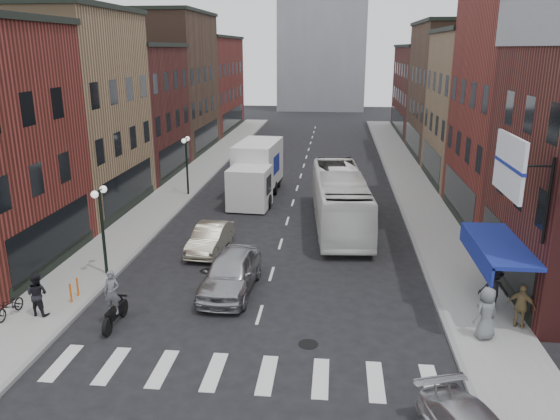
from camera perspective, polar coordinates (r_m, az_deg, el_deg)
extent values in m
plane|color=black|center=(20.67, -2.56, -12.15)|extent=(160.00, 160.00, 0.00)
cube|color=gray|center=(42.63, -9.58, 2.99)|extent=(3.00, 74.00, 0.15)
cube|color=gray|center=(41.51, 13.70, 2.38)|extent=(3.00, 74.00, 0.15)
cube|color=gray|center=(42.28, -7.61, 2.86)|extent=(0.20, 74.00, 0.16)
cube|color=gray|center=(41.35, 11.63, 2.35)|extent=(0.20, 74.00, 0.16)
cube|color=silver|center=(18.13, -4.00, -16.68)|extent=(12.00, 2.20, 0.01)
cube|color=black|center=(27.12, -22.58, -2.63)|extent=(0.08, 7.20, 2.20)
cube|color=#8F724F|center=(36.74, -23.35, 9.12)|extent=(10.00, 10.00, 12.00)
cube|color=black|center=(35.38, -15.46, 2.36)|extent=(0.08, 8.00, 2.20)
cube|color=black|center=(36.59, -24.50, 18.67)|extent=(10.30, 10.20, 0.30)
cube|color=#4B1B1A|center=(45.79, -17.20, 9.69)|extent=(10.00, 10.00, 10.00)
cube|color=black|center=(44.61, -10.89, 5.53)|extent=(0.08, 8.00, 2.20)
cube|color=black|center=(45.52, -17.77, 16.12)|extent=(10.30, 10.20, 0.30)
cube|color=#4B3325|center=(55.92, -12.93, 12.67)|extent=(10.00, 12.00, 13.00)
cube|color=black|center=(55.07, -7.64, 7.75)|extent=(0.08, 9.60, 2.20)
cube|color=black|center=(55.91, -13.39, 19.48)|extent=(10.30, 12.20, 0.30)
cube|color=maroon|center=(69.37, -9.15, 12.73)|extent=(10.00, 16.00, 11.00)
cube|color=black|center=(68.63, -4.93, 9.56)|extent=(0.08, 12.80, 2.20)
cube|color=black|center=(69.24, -9.38, 17.40)|extent=(10.30, 16.20, 0.30)
cube|color=black|center=(24.99, 22.48, -4.21)|extent=(0.08, 7.20, 2.20)
cube|color=maroon|center=(34.31, 27.23, 9.89)|extent=(10.00, 10.00, 14.00)
cube|color=black|center=(33.77, 18.14, 1.47)|extent=(0.08, 8.00, 2.20)
cube|color=#8F724F|center=(43.89, 22.40, 9.57)|extent=(10.00, 10.00, 11.00)
cube|color=black|center=(43.35, 15.50, 4.91)|extent=(0.08, 8.00, 2.20)
cube|color=black|center=(43.68, 23.25, 16.92)|extent=(10.30, 10.20, 0.30)
cube|color=#4B3325|center=(54.45, 19.30, 11.55)|extent=(10.00, 12.00, 12.00)
cube|color=black|center=(54.06, 13.67, 7.26)|extent=(0.08, 9.60, 2.20)
cube|color=black|center=(54.36, 19.94, 18.00)|extent=(10.30, 12.20, 0.30)
cube|color=#4B1B1A|center=(68.20, 16.60, 11.78)|extent=(10.00, 16.00, 10.00)
cube|color=black|center=(67.82, 12.18, 9.17)|extent=(0.08, 12.80, 2.20)
cube|color=black|center=(68.02, 16.97, 16.10)|extent=(10.30, 16.20, 0.30)
cube|color=navy|center=(22.57, 21.91, -3.36)|extent=(1.80, 5.00, 0.15)
cube|color=navy|center=(22.46, 19.73, -4.17)|extent=(0.10, 5.00, 0.70)
cylinder|color=black|center=(20.36, 26.23, 0.82)|extent=(0.12, 0.12, 3.00)
cylinder|color=black|center=(19.86, 24.78, 4.22)|extent=(1.40, 0.08, 0.08)
cube|color=silver|center=(19.65, 22.84, 4.33)|extent=(0.12, 3.00, 2.00)
cylinder|color=black|center=(25.43, -18.00, -2.43)|extent=(0.14, 0.14, 4.00)
cylinder|color=black|center=(24.88, -18.40, 1.93)|extent=(0.06, 0.90, 0.06)
sphere|color=white|center=(24.49, -18.81, 1.55)|extent=(0.32, 0.32, 0.32)
sphere|color=white|center=(25.29, -17.99, 2.08)|extent=(0.32, 0.32, 0.32)
cylinder|color=black|center=(38.16, -9.69, 4.36)|extent=(0.14, 0.14, 4.00)
cylinder|color=black|center=(37.79, -9.84, 7.32)|extent=(0.06, 0.90, 0.06)
sphere|color=white|center=(37.38, -10.02, 7.13)|extent=(0.32, 0.32, 0.32)
sphere|color=white|center=(38.23, -9.65, 7.36)|extent=(0.32, 0.32, 0.32)
cylinder|color=#D8590C|center=(23.52, -21.03, -8.10)|extent=(0.08, 0.08, 0.80)
cylinder|color=#D8590C|center=(24.01, -20.40, -7.53)|extent=(0.08, 0.08, 0.80)
cube|color=white|center=(34.72, -3.19, 2.34)|extent=(2.69, 2.88, 2.59)
cube|color=black|center=(34.66, -3.20, 2.75)|extent=(2.63, 1.64, 1.14)
cube|color=white|center=(38.34, -2.29, 4.91)|extent=(2.99, 5.57, 3.01)
cube|color=navy|center=(38.34, -2.29, 4.91)|extent=(2.78, 2.27, 1.24)
cube|color=black|center=(38.52, -2.31, 2.36)|extent=(2.79, 6.89, 0.36)
cylinder|color=black|center=(35.36, -5.03, 1.00)|extent=(0.29, 0.93, 0.93)
cylinder|color=black|center=(35.00, -1.19, 0.90)|extent=(0.29, 0.93, 0.93)
cylinder|color=black|center=(38.71, -4.05, 2.40)|extent=(0.29, 0.93, 0.93)
cylinder|color=black|center=(38.38, -0.54, 2.31)|extent=(0.29, 0.93, 0.93)
cylinder|color=black|center=(40.69, -3.56, 3.11)|extent=(0.29, 0.93, 0.93)
cylinder|color=black|center=(40.37, -0.21, 3.03)|extent=(0.29, 0.93, 0.93)
cylinder|color=black|center=(22.15, -16.07, -9.79)|extent=(0.14, 0.66, 0.66)
cylinder|color=black|center=(20.92, -17.60, -11.57)|extent=(0.14, 0.66, 0.66)
cube|color=black|center=(21.44, -16.86, -10.13)|extent=(0.29, 1.22, 0.35)
cube|color=black|center=(21.72, -16.40, -8.54)|extent=(0.56, 0.08, 0.06)
imported|color=#5A5B61|center=(21.00, -17.15, -8.22)|extent=(0.62, 0.42, 1.66)
imported|color=white|center=(31.53, 6.27, 1.16)|extent=(3.59, 11.63, 3.19)
imported|color=#A5A5A9|center=(23.20, -5.19, -6.51)|extent=(2.23, 5.12, 1.72)
imported|color=beige|center=(27.85, -7.31, -2.94)|extent=(1.75, 4.26, 1.37)
imported|color=black|center=(23.30, -26.37, -9.00)|extent=(0.65, 1.57, 0.81)
imported|color=black|center=(22.79, -24.04, -8.04)|extent=(0.87, 0.57, 1.69)
imported|color=black|center=(22.82, 21.43, -7.67)|extent=(1.19, 0.74, 1.71)
imported|color=olive|center=(21.80, 23.92, -9.16)|extent=(1.10, 0.93, 1.68)
imported|color=slate|center=(20.53, 20.76, -10.05)|extent=(1.11, 0.98, 1.91)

